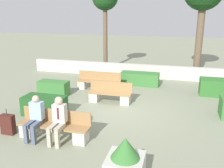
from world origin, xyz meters
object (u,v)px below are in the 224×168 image
(bench_right_side, at_px, (99,83))
(person_seated_man, at_px, (58,118))
(planter_corner_left, at_px, (125,161))
(bench_front, at_px, (54,128))
(bench_left_side, at_px, (110,95))
(person_seated_woman, at_px, (35,116))
(suitcase, at_px, (8,124))
(tree_leftmost, at_px, (105,0))

(bench_right_side, relative_size, person_seated_man, 1.58)
(bench_right_side, relative_size, planter_corner_left, 2.03)
(bench_front, xyz_separation_m, bench_left_side, (0.78, 3.35, -0.02))
(bench_left_side, distance_m, planter_corner_left, 4.96)
(person_seated_woman, height_order, planter_corner_left, person_seated_woman)
(bench_front, bearing_deg, bench_right_side, 92.58)
(bench_left_side, height_order, planter_corner_left, planter_corner_left)
(bench_left_side, height_order, person_seated_woman, person_seated_woman)
(bench_front, xyz_separation_m, suitcase, (-1.50, -0.12, -0.02))
(bench_right_side, xyz_separation_m, person_seated_man, (0.45, -5.06, 0.41))
(bench_front, xyz_separation_m, person_seated_man, (0.22, -0.14, 0.40))
(tree_leftmost, bearing_deg, person_seated_man, -81.88)
(planter_corner_left, relative_size, tree_leftmost, 0.20)
(bench_front, relative_size, suitcase, 2.65)
(bench_right_side, xyz_separation_m, suitcase, (-1.28, -5.05, -0.02))
(person_seated_man, distance_m, person_seated_woman, 0.74)
(bench_right_side, height_order, tree_leftmost, tree_leftmost)
(person_seated_man, xyz_separation_m, tree_leftmost, (-1.30, 9.09, 3.55))
(bench_left_side, xyz_separation_m, person_seated_woman, (-1.29, -3.50, 0.40))
(person_seated_man, relative_size, tree_leftmost, 0.26)
(bench_right_side, height_order, person_seated_woman, person_seated_woman)
(suitcase, bearing_deg, planter_corner_left, -16.96)
(bench_left_side, height_order, person_seated_man, person_seated_man)
(bench_left_side, distance_m, bench_right_side, 1.86)
(person_seated_man, bearing_deg, bench_right_side, 95.04)
(bench_front, distance_m, person_seated_man, 0.48)
(suitcase, height_order, tree_leftmost, tree_leftmost)
(planter_corner_left, distance_m, suitcase, 4.12)
(tree_leftmost, bearing_deg, planter_corner_left, -71.16)
(bench_right_side, bearing_deg, bench_front, -91.35)
(tree_leftmost, bearing_deg, person_seated_woman, -86.48)
(person_seated_man, height_order, person_seated_woman, person_seated_man)
(person_seated_man, bearing_deg, bench_left_side, 81.00)
(planter_corner_left, bearing_deg, tree_leftmost, 108.84)
(bench_front, height_order, suitcase, bench_front)
(bench_left_side, relative_size, bench_right_side, 0.85)
(suitcase, bearing_deg, bench_right_side, 75.77)
(bench_front, distance_m, suitcase, 1.51)
(bench_front, relative_size, person_seated_man, 1.63)
(person_seated_woman, distance_m, suitcase, 1.07)
(suitcase, xyz_separation_m, tree_leftmost, (0.43, 9.07, 3.98))
(bench_front, relative_size, person_seated_woman, 1.67)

